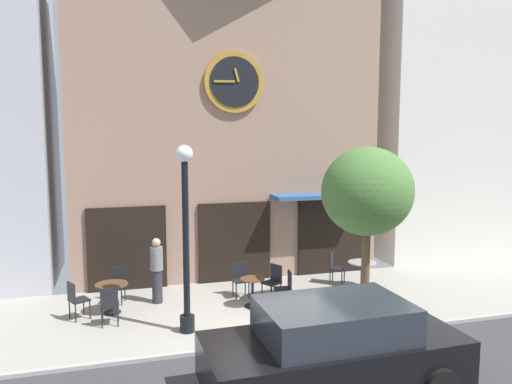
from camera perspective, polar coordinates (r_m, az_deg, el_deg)
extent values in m
cube|color=#9E998E|center=(12.61, -0.64, -13.20)|extent=(25.98, 4.59, 0.05)
cube|color=#A8A5A0|center=(10.56, 2.74, -16.94)|extent=(25.98, 0.12, 0.08)
cube|color=#9E7A66|center=(15.09, -3.46, 7.52)|extent=(9.07, 2.04, 8.95)
cylinder|color=#B7842D|center=(14.11, -2.54, 12.53)|extent=(1.70, 0.10, 1.70)
cylinder|color=black|center=(14.05, -2.48, 12.56)|extent=(1.39, 0.04, 1.39)
cube|color=#B7842D|center=(14.04, -2.23, 13.32)|extent=(0.16, 0.03, 0.38)
cube|color=#B7842D|center=(13.95, -3.65, 12.61)|extent=(0.59, 0.03, 0.07)
cube|color=black|center=(14.05, -14.62, -6.32)|extent=(2.12, 0.10, 2.30)
cube|color=black|center=(14.41, -2.46, -5.76)|extent=(2.12, 0.10, 2.30)
cube|color=black|center=(15.38, 8.61, -5.03)|extent=(2.12, 0.10, 2.30)
cube|color=#33568C|center=(14.69, 7.48, -0.42)|extent=(2.90, 0.90, 0.12)
cube|color=silver|center=(19.36, 21.00, 12.87)|extent=(5.79, 3.52, 12.94)
cylinder|color=black|center=(11.20, -7.92, -14.79)|extent=(0.32, 0.32, 0.36)
cylinder|color=black|center=(10.70, -8.07, -6.48)|extent=(0.14, 0.14, 3.69)
sphere|color=white|center=(10.42, -8.26, 4.41)|extent=(0.36, 0.36, 0.36)
cylinder|color=brown|center=(12.06, 12.49, -8.72)|extent=(0.20, 0.20, 2.19)
ellipsoid|color=#4C7A38|center=(11.70, 12.73, 0.07)|extent=(2.17, 1.95, 2.06)
cylinder|color=black|center=(12.58, -16.25, -11.72)|extent=(0.07, 0.07, 0.70)
cylinder|color=black|center=(12.69, -16.20, -13.16)|extent=(0.40, 0.40, 0.03)
cylinder|color=brown|center=(12.47, -16.31, -10.18)|extent=(0.77, 0.77, 0.03)
cylinder|color=black|center=(12.50, -0.41, -11.54)|extent=(0.07, 0.07, 0.71)
cylinder|color=black|center=(12.61, -0.41, -13.00)|extent=(0.40, 0.40, 0.03)
cylinder|color=brown|center=(12.39, -0.42, -10.00)|extent=(0.61, 0.61, 0.03)
cylinder|color=black|center=(14.28, 12.10, -9.33)|extent=(0.07, 0.07, 0.71)
cylinder|color=black|center=(14.38, 12.06, -10.63)|extent=(0.40, 0.40, 0.03)
cylinder|color=gray|center=(14.19, 12.13, -7.95)|extent=(0.78, 0.78, 0.03)
cube|color=black|center=(12.47, 3.06, -11.14)|extent=(0.46, 0.46, 0.04)
cube|color=black|center=(12.43, 3.90, -10.11)|extent=(0.10, 0.38, 0.45)
cylinder|color=black|center=(12.67, 2.15, -11.90)|extent=(0.03, 0.03, 0.45)
cylinder|color=black|center=(12.36, 2.39, -12.40)|extent=(0.03, 0.03, 0.45)
cylinder|color=black|center=(12.72, 3.70, -11.83)|extent=(0.03, 0.03, 0.45)
cylinder|color=black|center=(12.41, 3.98, -12.33)|extent=(0.03, 0.03, 0.45)
cube|color=black|center=(14.45, 9.36, -8.68)|extent=(0.56, 0.56, 0.04)
cube|color=black|center=(14.42, 8.67, -7.77)|extent=(0.26, 0.33, 0.45)
cylinder|color=black|center=(14.32, 9.87, -9.77)|extent=(0.03, 0.03, 0.45)
cylinder|color=black|center=(14.64, 10.14, -9.41)|extent=(0.03, 0.03, 0.45)
cylinder|color=black|center=(14.38, 8.52, -9.67)|extent=(0.03, 0.03, 0.45)
cylinder|color=black|center=(14.70, 8.83, -9.31)|extent=(0.03, 0.03, 0.45)
cube|color=black|center=(11.84, -16.50, -12.41)|extent=(0.41, 0.41, 0.04)
cube|color=black|center=(11.60, -16.57, -11.65)|extent=(0.38, 0.05, 0.45)
cylinder|color=black|center=(12.07, -15.62, -13.14)|extent=(0.03, 0.03, 0.45)
cylinder|color=black|center=(12.08, -17.27, -13.17)|extent=(0.03, 0.03, 0.45)
cylinder|color=black|center=(11.75, -15.64, -13.70)|extent=(0.03, 0.03, 0.45)
cylinder|color=black|center=(11.76, -17.34, -13.74)|extent=(0.03, 0.03, 0.45)
cube|color=black|center=(12.40, -19.69, -11.64)|extent=(0.54, 0.54, 0.04)
cube|color=black|center=(12.27, -20.52, -10.77)|extent=(0.21, 0.36, 0.45)
cylinder|color=black|center=(12.39, -18.59, -12.71)|extent=(0.03, 0.03, 0.45)
cylinder|color=black|center=(12.69, -19.24, -12.27)|extent=(0.03, 0.03, 0.45)
cylinder|color=black|center=(12.27, -20.07, -12.97)|extent=(0.03, 0.03, 0.45)
cylinder|color=black|center=(12.57, -20.69, -12.52)|extent=(0.03, 0.03, 0.45)
cube|color=black|center=(13.20, -15.80, -10.35)|extent=(0.49, 0.49, 0.04)
cube|color=black|center=(13.31, -15.63, -9.20)|extent=(0.38, 0.14, 0.45)
cylinder|color=black|center=(13.16, -16.69, -11.47)|extent=(0.03, 0.03, 0.45)
cylinder|color=black|center=(13.07, -15.23, -11.55)|extent=(0.03, 0.03, 0.45)
cylinder|color=black|center=(13.47, -16.29, -11.03)|extent=(0.03, 0.03, 0.45)
cylinder|color=black|center=(13.39, -14.86, -11.09)|extent=(0.03, 0.03, 0.45)
cube|color=black|center=(12.96, 1.78, -10.42)|extent=(0.55, 0.55, 0.04)
cube|color=black|center=(13.02, 2.33, -9.30)|extent=(0.22, 0.35, 0.45)
cylinder|color=black|center=(13.02, 0.70, -11.37)|extent=(0.03, 0.03, 0.45)
cylinder|color=black|center=(12.80, 1.82, -11.70)|extent=(0.03, 0.03, 0.45)
cylinder|color=black|center=(13.26, 1.74, -11.04)|extent=(0.03, 0.03, 0.45)
cylinder|color=black|center=(13.04, 2.85, -11.35)|extent=(0.03, 0.03, 0.45)
cube|color=black|center=(13.16, -1.77, -10.15)|extent=(0.41, 0.41, 0.04)
cube|color=black|center=(13.26, -1.99, -9.00)|extent=(0.38, 0.05, 0.45)
cylinder|color=black|center=(13.03, -2.29, -11.37)|extent=(0.03, 0.03, 0.45)
cylinder|color=black|center=(13.12, -0.83, -11.24)|extent=(0.03, 0.03, 0.45)
cylinder|color=black|center=(13.34, -2.68, -10.93)|extent=(0.03, 0.03, 0.45)
cylinder|color=black|center=(13.43, -1.25, -10.81)|extent=(0.03, 0.03, 0.45)
cylinder|color=#2D2D38|center=(13.00, -11.32, -10.62)|extent=(0.33, 0.33, 0.85)
cylinder|color=slate|center=(12.80, -11.39, -7.52)|extent=(0.41, 0.41, 0.60)
sphere|color=tan|center=(12.71, -11.44, -5.73)|extent=(0.22, 0.22, 0.22)
cube|color=black|center=(8.72, 8.91, -18.40)|extent=(4.34, 1.90, 0.75)
cube|color=#262B33|center=(8.46, 8.99, -14.38)|extent=(2.45, 1.64, 0.60)
cylinder|color=black|center=(10.18, 14.04, -16.38)|extent=(0.65, 0.24, 0.64)
cylinder|color=black|center=(9.15, -2.26, -18.96)|extent=(0.65, 0.24, 0.64)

